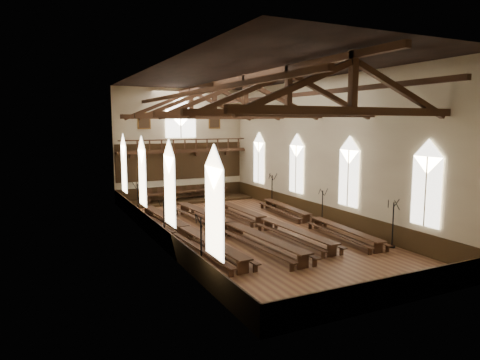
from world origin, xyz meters
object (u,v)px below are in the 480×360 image
object	(u,v)px
refectory_row_a	(185,230)
high_table	(188,192)
refectory_row_d	(312,218)
refectory_row_b	(230,226)
candelabrum_left_far	(138,208)
candelabrum_left_mid	(164,229)
candelabrum_right_near	(392,233)
candelabrum_left_near	(201,256)
candelabrum_right_mid	(322,213)
refectory_row_c	(264,220)
dais	(188,200)
candelabrum_right_far	(272,196)

from	to	relation	value
refectory_row_a	high_table	bearing A→B (deg)	70.02
refectory_row_d	high_table	xyz separation A→B (m)	(-4.54, 12.44, 0.32)
refectory_row_d	high_table	world-z (taller)	high_table
refectory_row_b	candelabrum_left_far	xyz separation A→B (m)	(-4.09, 6.91, 0.23)
candelabrum_left_mid	candelabrum_right_near	size ratio (longest dim) A/B	0.94
refectory_row_a	candelabrum_left_mid	xyz separation A→B (m)	(-1.29, -0.15, 0.21)
refectory_row_b	candelabrum_right_near	bearing A→B (deg)	-42.51
refectory_row_a	candelabrum_left_near	distance (m)	6.31
candelabrum_right_near	candelabrum_right_mid	world-z (taller)	candelabrum_right_near
refectory_row_d	candelabrum_right_near	distance (m)	6.26
high_table	candelabrum_right_mid	bearing A→B (deg)	-65.66
refectory_row_c	candelabrum_left_near	world-z (taller)	candelabrum_left_near
refectory_row_a	refectory_row_b	world-z (taller)	refectory_row_b
refectory_row_b	dais	world-z (taller)	refectory_row_b
refectory_row_a	dais	size ratio (longest dim) A/B	1.29
candelabrum_right_far	candelabrum_left_near	bearing A→B (deg)	-131.38
refectory_row_a	candelabrum_right_mid	size ratio (longest dim) A/B	6.01
candelabrum_right_near	candelabrum_right_mid	distance (m)	6.40
candelabrum_left_far	candelabrum_right_mid	xyz separation A→B (m)	(11.10, -6.94, -0.09)
candelabrum_right_near	refectory_row_a	bearing A→B (deg)	145.21
refectory_row_b	refectory_row_d	bearing A→B (deg)	-2.38
dais	candelabrum_left_near	xyz separation A→B (m)	(-5.57, -17.97, 0.77)
candelabrum_left_mid	candelabrum_left_far	size ratio (longest dim) A/B	0.93
candelabrum_left_mid	candelabrum_right_near	bearing A→B (deg)	-30.99
high_table	candelabrum_right_far	xyz separation A→B (m)	(5.53, -5.37, 0.01)
refectory_row_a	candelabrum_right_near	distance (m)	11.95
dais	candelabrum_left_mid	world-z (taller)	candelabrum_left_mid
high_table	candelabrum_left_far	bearing A→B (deg)	-136.56
candelabrum_left_near	candelabrum_left_mid	bearing A→B (deg)	90.00
high_table	candelabrum_left_far	size ratio (longest dim) A/B	2.94
dais	candelabrum_right_far	distance (m)	7.74
candelabrum_left_near	candelabrum_left_far	xyz separation A→B (m)	(0.00, 12.69, -0.03)
refectory_row_d	candelabrum_right_near	bearing A→B (deg)	-80.94
refectory_row_b	candelabrum_left_near	xyz separation A→B (m)	(-4.09, -5.78, 0.26)
refectory_row_b	high_table	xyz separation A→B (m)	(1.48, 12.19, 0.23)
candelabrum_left_far	candelabrum_right_far	size ratio (longest dim) A/B	0.99
candelabrum_left_near	candelabrum_left_mid	xyz separation A→B (m)	(-0.00, 6.02, -0.09)
high_table	candelabrum_left_near	world-z (taller)	candelabrum_left_near
refectory_row_a	candelabrum_left_far	size ratio (longest dim) A/B	5.39
candelabrum_left_near	candelabrum_right_far	bearing A→B (deg)	48.62
refectory_row_a	candelabrum_right_near	bearing A→B (deg)	-34.79
refectory_row_c	candelabrum_right_near	size ratio (longest dim) A/B	5.30
refectory_row_d	refectory_row_a	bearing A→B (deg)	175.84
candelabrum_left_mid	candelabrum_right_mid	distance (m)	11.10
refectory_row_d	dais	bearing A→B (deg)	110.05
refectory_row_c	refectory_row_d	world-z (taller)	refectory_row_c
refectory_row_c	high_table	bearing A→B (deg)	96.13
candelabrum_right_far	refectory_row_a	bearing A→B (deg)	-146.77
refectory_row_b	refectory_row_d	size ratio (longest dim) A/B	1.08
candelabrum_right_near	candelabrum_right_far	size ratio (longest dim) A/B	0.98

